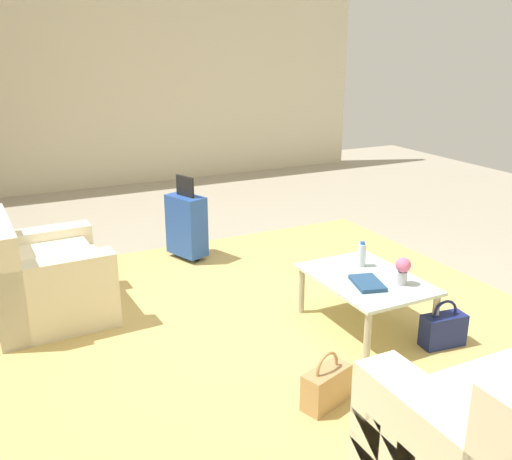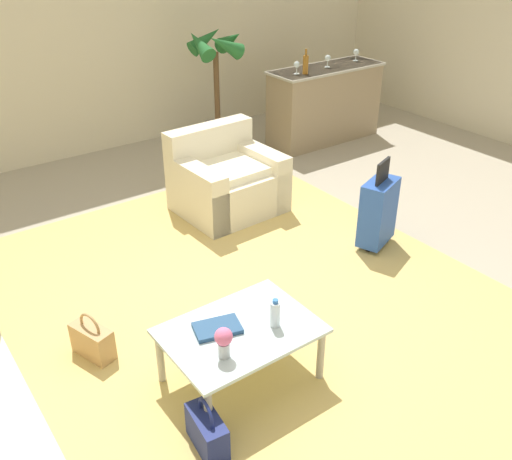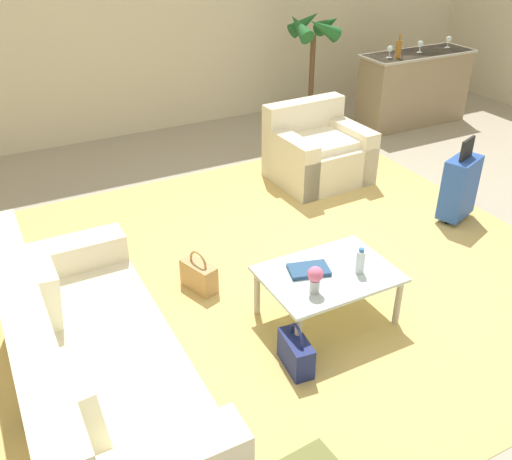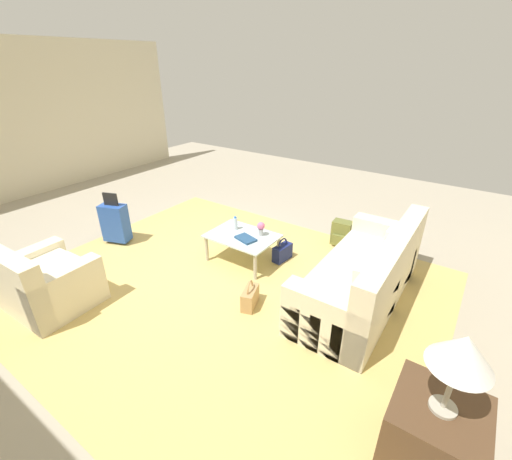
% 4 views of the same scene
% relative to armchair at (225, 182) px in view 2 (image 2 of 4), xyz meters
% --- Properties ---
extents(ground_plane, '(12.00, 12.00, 0.00)m').
position_rel_armchair_xyz_m(ground_plane, '(-0.90, -1.67, -0.29)').
color(ground_plane, '#A89E89').
extents(wall_back, '(10.24, 0.12, 3.10)m').
position_rel_armchair_xyz_m(wall_back, '(-0.90, 2.39, 1.26)').
color(wall_back, beige).
rests_on(wall_back, ground).
extents(area_rug, '(5.20, 4.40, 0.01)m').
position_rel_armchair_xyz_m(area_rug, '(-1.50, -1.47, -0.29)').
color(area_rug, tan).
rests_on(area_rug, ground).
extents(armchair, '(1.01, 0.90, 0.84)m').
position_rel_armchair_xyz_m(armchair, '(0.00, 0.00, 0.00)').
color(armchair, beige).
rests_on(armchair, ground).
extents(coffee_table, '(0.96, 0.69, 0.42)m').
position_rel_armchair_xyz_m(coffee_table, '(-1.30, -2.17, 0.07)').
color(coffee_table, silver).
rests_on(coffee_table, ground).
extents(water_bottle, '(0.06, 0.06, 0.20)m').
position_rel_armchair_xyz_m(water_bottle, '(-1.10, -2.27, 0.22)').
color(water_bottle, silver).
rests_on(water_bottle, coffee_table).
extents(coffee_table_book, '(0.33, 0.26, 0.03)m').
position_rel_armchair_xyz_m(coffee_table_book, '(-1.42, -2.09, 0.14)').
color(coffee_table_book, navy).
rests_on(coffee_table_book, coffee_table).
extents(flower_vase, '(0.11, 0.11, 0.21)m').
position_rel_armchair_xyz_m(flower_vase, '(-1.52, -2.32, 0.25)').
color(flower_vase, '#B2B7BC').
rests_on(flower_vase, coffee_table).
extents(bar_console, '(1.60, 0.57, 0.98)m').
position_rel_armchair_xyz_m(bar_console, '(2.20, 0.93, 0.21)').
color(bar_console, '#937F60').
rests_on(bar_console, ground).
extents(wine_glass_leftmost, '(0.08, 0.08, 0.15)m').
position_rel_armchair_xyz_m(wine_glass_leftmost, '(1.66, 0.88, 0.79)').
color(wine_glass_leftmost, silver).
rests_on(wine_glass_leftmost, bar_console).
extents(wine_glass_left_of_centre, '(0.08, 0.08, 0.15)m').
position_rel_armchair_xyz_m(wine_glass_left_of_centre, '(2.20, 0.92, 0.79)').
color(wine_glass_left_of_centre, silver).
rests_on(wine_glass_left_of_centre, bar_console).
extents(wine_glass_right_of_centre, '(0.08, 0.08, 0.15)m').
position_rel_armchair_xyz_m(wine_glass_right_of_centre, '(2.75, 0.97, 0.79)').
color(wine_glass_right_of_centre, silver).
rests_on(wine_glass_right_of_centre, bar_console).
extents(wine_bottle_amber, '(0.07, 0.07, 0.30)m').
position_rel_armchair_xyz_m(wine_bottle_amber, '(1.75, 0.83, 0.80)').
color(wine_bottle_amber, brown).
rests_on(wine_bottle_amber, bar_console).
extents(suitcase_blue, '(0.45, 0.35, 0.85)m').
position_rel_armchair_xyz_m(suitcase_blue, '(0.70, -1.47, 0.06)').
color(suitcase_blue, '#2851AD').
rests_on(suitcase_blue, ground).
extents(handbag_tan, '(0.23, 0.35, 0.36)m').
position_rel_armchair_xyz_m(handbag_tan, '(-2.00, -1.37, -0.17)').
color(handbag_tan, tan).
rests_on(handbag_tan, ground).
extents(handbag_navy, '(0.18, 0.33, 0.36)m').
position_rel_armchair_xyz_m(handbag_navy, '(-1.77, -2.51, -0.17)').
color(handbag_navy, navy).
rests_on(handbag_navy, ground).
extents(potted_palm, '(0.64, 0.64, 1.54)m').
position_rel_armchair_xyz_m(potted_palm, '(0.90, 1.53, 0.56)').
color(potted_palm, '#514C56').
rests_on(potted_palm, ground).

